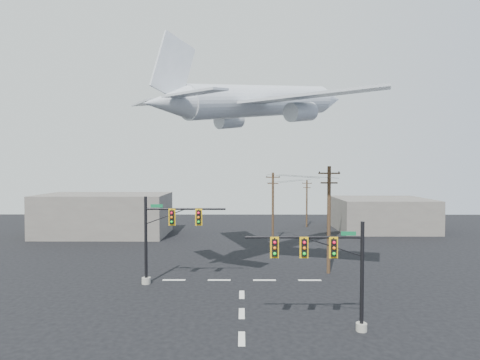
{
  "coord_description": "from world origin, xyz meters",
  "views": [
    {
      "loc": [
        0.03,
        -23.0,
        10.08
      ],
      "look_at": [
        -0.12,
        5.0,
        9.1
      ],
      "focal_mm": 30.0,
      "sensor_mm": 36.0,
      "label": 1
    }
  ],
  "objects_px": {
    "signal_mast_near": "(332,269)",
    "utility_pole_a": "(329,217)",
    "utility_pole_b": "(273,206)",
    "utility_pole_c": "(307,202)",
    "airliner": "(264,102)",
    "signal_mast_far": "(163,237)"
  },
  "relations": [
    {
      "from": "utility_pole_a",
      "to": "utility_pole_c",
      "type": "height_order",
      "value": "utility_pole_a"
    },
    {
      "from": "signal_mast_near",
      "to": "airliner",
      "type": "relative_size",
      "value": 0.34
    },
    {
      "from": "signal_mast_far",
      "to": "airliner",
      "type": "relative_size",
      "value": 0.34
    },
    {
      "from": "signal_mast_near",
      "to": "signal_mast_far",
      "type": "relative_size",
      "value": 0.99
    },
    {
      "from": "utility_pole_c",
      "to": "airliner",
      "type": "height_order",
      "value": "airliner"
    },
    {
      "from": "utility_pole_a",
      "to": "utility_pole_c",
      "type": "bearing_deg",
      "value": 89.12
    },
    {
      "from": "utility_pole_c",
      "to": "utility_pole_b",
      "type": "bearing_deg",
      "value": -99.41
    },
    {
      "from": "utility_pole_a",
      "to": "signal_mast_near",
      "type": "bearing_deg",
      "value": -97.05
    },
    {
      "from": "utility_pole_c",
      "to": "signal_mast_near",
      "type": "bearing_deg",
      "value": -79.48
    },
    {
      "from": "signal_mast_near",
      "to": "utility_pole_a",
      "type": "relative_size",
      "value": 0.74
    },
    {
      "from": "signal_mast_near",
      "to": "utility_pole_a",
      "type": "xyz_separation_m",
      "value": [
        2.65,
        13.29,
        1.43
      ]
    },
    {
      "from": "airliner",
      "to": "utility_pole_a",
      "type": "bearing_deg",
      "value": -51.56
    },
    {
      "from": "signal_mast_near",
      "to": "utility_pole_c",
      "type": "distance_m",
      "value": 42.3
    },
    {
      "from": "utility_pole_a",
      "to": "utility_pole_b",
      "type": "bearing_deg",
      "value": 108.61
    },
    {
      "from": "utility_pole_a",
      "to": "airliner",
      "type": "relative_size",
      "value": 0.46
    },
    {
      "from": "utility_pole_c",
      "to": "airliner",
      "type": "distance_m",
      "value": 31.69
    },
    {
      "from": "signal_mast_near",
      "to": "utility_pole_c",
      "type": "bearing_deg",
      "value": 82.9
    },
    {
      "from": "signal_mast_far",
      "to": "utility_pole_c",
      "type": "bearing_deg",
      "value": 61.58
    },
    {
      "from": "signal_mast_near",
      "to": "utility_pole_b",
      "type": "xyz_separation_m",
      "value": [
        -1.38,
        29.03,
        0.98
      ]
    },
    {
      "from": "signal_mast_far",
      "to": "utility_pole_a",
      "type": "bearing_deg",
      "value": 13.4
    },
    {
      "from": "signal_mast_near",
      "to": "utility_pole_b",
      "type": "bearing_deg",
      "value": 92.72
    },
    {
      "from": "utility_pole_b",
      "to": "airliner",
      "type": "distance_m",
      "value": 18.94
    }
  ]
}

